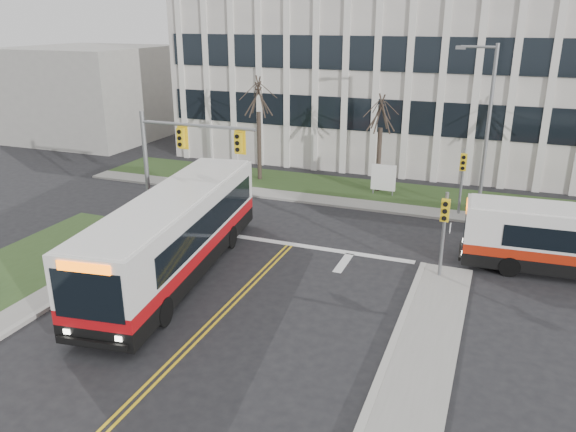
{
  "coord_description": "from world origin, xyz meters",
  "views": [
    {
      "loc": [
        9.02,
        -15.42,
        10.46
      ],
      "look_at": [
        0.42,
        6.74,
        2.0
      ],
      "focal_mm": 35.0,
      "sensor_mm": 36.0,
      "label": 1
    }
  ],
  "objects": [
    {
      "name": "building_annex",
      "position": [
        -26.0,
        26.0,
        4.0
      ],
      "size": [
        12.0,
        12.0,
        8.0
      ],
      "primitive_type": "cube",
      "color": "#9E9B93",
      "rests_on": "ground"
    },
    {
      "name": "bus_main",
      "position": [
        -3.38,
        3.36,
        1.74
      ],
      "size": [
        4.58,
        13.3,
        3.48
      ],
      "primitive_type": null,
      "rotation": [
        0.0,
        0.0,
        0.14
      ],
      "color": "silver",
      "rests_on": "ground"
    },
    {
      "name": "signal_pole_near",
      "position": [
        7.2,
        6.9,
        2.5
      ],
      "size": [
        0.34,
        0.39,
        3.8
      ],
      "color": "slate",
      "rests_on": "ground"
    },
    {
      "name": "mast_arm_signal",
      "position": [
        -5.62,
        7.16,
        4.26
      ],
      "size": [
        6.11,
        0.38,
        6.2
      ],
      "color": "slate",
      "rests_on": "ground"
    },
    {
      "name": "building_lawn",
      "position": [
        5.0,
        18.0,
        0.06
      ],
      "size": [
        44.0,
        5.0,
        0.12
      ],
      "primitive_type": "cube",
      "color": "#31491F",
      "rests_on": "ground"
    },
    {
      "name": "directory_sign",
      "position": [
        2.5,
        17.5,
        1.17
      ],
      "size": [
        1.5,
        0.12,
        2.0
      ],
      "color": "slate",
      "rests_on": "ground"
    },
    {
      "name": "streetlight",
      "position": [
        8.03,
        16.2,
        5.19
      ],
      "size": [
        2.15,
        0.25,
        9.2
      ],
      "color": "slate",
      "rests_on": "ground"
    },
    {
      "name": "ground",
      "position": [
        0.0,
        0.0,
        0.0
      ],
      "size": [
        120.0,
        120.0,
        0.0
      ],
      "primitive_type": "plane",
      "color": "black",
      "rests_on": "ground"
    },
    {
      "name": "tree_left",
      "position": [
        -6.0,
        18.0,
        5.51
      ],
      "size": [
        1.8,
        1.8,
        7.7
      ],
      "color": "#42352B",
      "rests_on": "ground"
    },
    {
      "name": "tree_mid",
      "position": [
        2.0,
        18.2,
        4.88
      ],
      "size": [
        1.8,
        1.8,
        6.82
      ],
      "color": "#42352B",
      "rests_on": "ground"
    },
    {
      "name": "signal_pole_far",
      "position": [
        7.2,
        15.4,
        2.5
      ],
      "size": [
        0.34,
        0.39,
        3.8
      ],
      "color": "slate",
      "rests_on": "ground"
    },
    {
      "name": "sidewalk_cross",
      "position": [
        5.0,
        15.2,
        0.07
      ],
      "size": [
        44.0,
        1.6,
        0.14
      ],
      "primitive_type": "cube",
      "color": "#9E9B93",
      "rests_on": "ground"
    },
    {
      "name": "office_building",
      "position": [
        5.0,
        30.0,
        6.0
      ],
      "size": [
        40.0,
        16.0,
        12.0
      ],
      "primitive_type": "cube",
      "color": "silver",
      "rests_on": "ground"
    }
  ]
}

